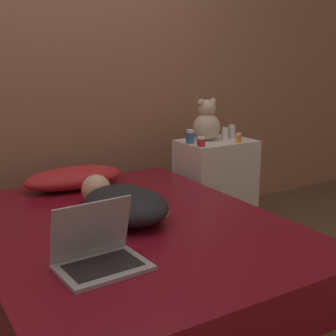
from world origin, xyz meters
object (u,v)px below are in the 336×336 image
(bottle_white, at_px, (225,134))
(pillow, at_px, (74,178))
(bottle_clear, at_px, (232,132))
(bottle_red, at_px, (201,142))
(teddy_bear, at_px, (207,122))
(laptop, at_px, (98,252))
(bottle_orange, at_px, (239,138))
(bottle_blue, at_px, (190,137))
(person_lying, at_px, (123,203))

(bottle_white, bearing_deg, pillow, 177.41)
(bottle_clear, height_order, bottle_red, bottle_clear)
(teddy_bear, xyz_separation_m, bottle_red, (-0.16, -0.17, -0.10))
(laptop, bearing_deg, pillow, 71.40)
(laptop, height_order, bottle_red, bottle_red)
(bottle_red, bearing_deg, bottle_white, 21.70)
(pillow, height_order, teddy_bear, teddy_bear)
(teddy_bear, distance_m, bottle_white, 0.16)
(bottle_orange, relative_size, bottle_blue, 0.69)
(bottle_blue, bearing_deg, pillow, 177.49)
(laptop, height_order, bottle_orange, bottle_orange)
(pillow, xyz_separation_m, bottle_blue, (0.82, -0.04, 0.18))
(laptop, bearing_deg, bottle_white, 32.90)
(person_lying, bearing_deg, teddy_bear, 29.43)
(teddy_bear, height_order, bottle_red, teddy_bear)
(bottle_blue, bearing_deg, laptop, -137.26)
(teddy_bear, distance_m, bottle_orange, 0.25)
(pillow, height_order, bottle_red, bottle_red)
(bottle_orange, distance_m, bottle_clear, 0.17)
(pillow, distance_m, bottle_clear, 1.21)
(bottle_orange, bearing_deg, teddy_bear, 126.47)
(bottle_orange, height_order, bottle_clear, bottle_clear)
(bottle_red, bearing_deg, teddy_bear, 45.61)
(laptop, bearing_deg, bottle_orange, 28.92)
(laptop, xyz_separation_m, bottle_white, (1.41, 1.02, 0.19))
(person_lying, distance_m, laptop, 0.54)
(pillow, bearing_deg, bottle_white, -2.59)
(bottle_orange, relative_size, bottle_clear, 0.68)
(pillow, xyz_separation_m, bottle_clear, (1.19, -0.02, 0.18))
(laptop, height_order, bottle_clear, bottle_clear)
(laptop, distance_m, bottle_red, 1.45)
(pillow, relative_size, bottle_blue, 6.49)
(person_lying, height_order, bottle_orange, bottle_orange)
(bottle_white, bearing_deg, bottle_orange, -82.76)
(bottle_clear, height_order, bottle_blue, bottle_clear)
(pillow, relative_size, laptop, 1.75)
(bottle_white, distance_m, bottle_blue, 0.29)
(bottle_blue, bearing_deg, teddy_bear, 13.63)
(laptop, distance_m, bottle_orange, 1.69)
(bottle_white, distance_m, bottle_orange, 0.13)
(person_lying, height_order, bottle_red, bottle_red)
(laptop, height_order, bottle_blue, bottle_blue)
(bottle_clear, distance_m, bottle_blue, 0.37)
(bottle_orange, distance_m, bottle_red, 0.30)
(bottle_orange, relative_size, bottle_red, 1.05)
(bottle_blue, bearing_deg, person_lying, -143.43)
(bottle_orange, distance_m, bottle_blue, 0.34)
(bottle_orange, bearing_deg, laptop, -148.03)
(bottle_orange, bearing_deg, bottle_blue, 154.42)
(person_lying, bearing_deg, laptop, -129.67)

